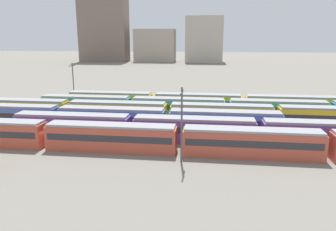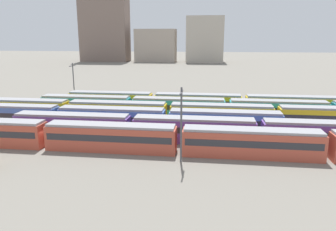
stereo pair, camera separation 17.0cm
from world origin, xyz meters
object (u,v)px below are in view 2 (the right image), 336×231
at_px(train_track_1, 259,132).
at_px(catenary_pole_0, 181,121).
at_px(train_track_4, 227,108).
at_px(train_track_3, 168,113).
at_px(catenary_pole_1, 74,82).
at_px(train_track_0, 251,143).
at_px(train_track_2, 112,118).
at_px(train_track_5, 243,104).

xyz_separation_m(train_track_1, catenary_pole_0, (-10.59, -8.33, 3.38)).
bearing_deg(train_track_4, train_track_3, -154.22).
height_order(catenary_pole_0, catenary_pole_1, catenary_pole_1).
xyz_separation_m(catenary_pole_0, catenary_pole_1, (-27.53, 32.14, 0.07)).
bearing_deg(train_track_0, train_track_4, 96.01).
height_order(train_track_0, catenary_pole_0, catenary_pole_0).
distance_m(train_track_0, train_track_3, 20.28).
bearing_deg(train_track_2, catenary_pole_0, -46.13).
distance_m(train_track_5, catenary_pole_0, 31.08).
height_order(train_track_3, train_track_4, same).
bearing_deg(train_track_4, catenary_pole_0, -105.76).
relative_size(train_track_0, train_track_2, 1.68).
xyz_separation_m(train_track_2, catenary_pole_0, (13.01, -13.53, 3.38)).
xyz_separation_m(train_track_2, train_track_3, (8.99, 5.20, 0.00)).
bearing_deg(catenary_pole_0, train_track_1, 38.18).
distance_m(train_track_4, train_track_5, 6.30).
distance_m(train_track_2, catenary_pole_0, 19.07).
bearing_deg(train_track_3, train_track_5, 35.99).
distance_m(train_track_1, train_track_4, 16.06).
relative_size(train_track_1, train_track_3, 1.00).
height_order(train_track_3, catenary_pole_0, catenary_pole_0).
bearing_deg(train_track_3, train_track_0, -50.28).
bearing_deg(train_track_5, train_track_0, -93.00).
bearing_deg(catenary_pole_1, train_track_2, -52.03).
bearing_deg(train_track_3, train_track_2, -149.96).
bearing_deg(catenary_pole_1, train_track_3, -29.69).
relative_size(train_track_1, train_track_5, 1.00).
bearing_deg(train_track_2, train_track_0, -25.35).
relative_size(train_track_5, catenary_pole_1, 7.76).
relative_size(train_track_1, train_track_4, 1.00).
distance_m(train_track_4, catenary_pole_0, 25.09).
bearing_deg(catenary_pole_0, train_track_0, 19.27).
distance_m(train_track_1, train_track_3, 17.93).
bearing_deg(train_track_5, train_track_2, -146.21).
relative_size(train_track_2, train_track_5, 0.75).
distance_m(train_track_2, catenary_pole_1, 23.86).
bearing_deg(catenary_pole_1, train_track_4, -13.47).
bearing_deg(train_track_5, train_track_1, -89.22).
xyz_separation_m(train_track_5, catenary_pole_0, (-10.31, -29.13, 3.38)).
distance_m(catenary_pole_0, catenary_pole_1, 42.32).
bearing_deg(catenary_pole_0, train_track_4, 74.24).
distance_m(train_track_2, train_track_3, 10.39).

